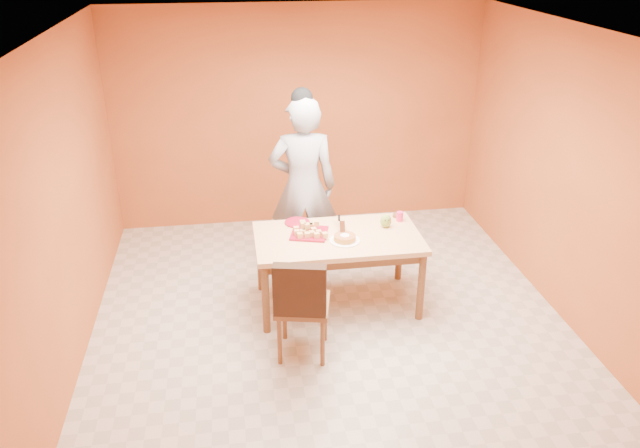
{
  "coord_description": "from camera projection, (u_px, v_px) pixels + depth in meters",
  "views": [
    {
      "loc": [
        -0.85,
        -4.91,
        3.43
      ],
      "look_at": [
        -0.06,
        0.3,
        0.94
      ],
      "focal_mm": 35.0,
      "sensor_mm": 36.0,
      "label": 1
    }
  ],
  "objects": [
    {
      "name": "white_cake_plate",
      "position": [
        345.0,
        241.0,
        5.9
      ],
      "size": [
        0.36,
        0.36,
        0.01
      ],
      "primitive_type": "cylinder",
      "rotation": [
        0.0,
        0.0,
        -0.31
      ],
      "color": "white",
      "rests_on": "dining_table"
    },
    {
      "name": "checker_tin",
      "position": [
        397.0,
        216.0,
        6.4
      ],
      "size": [
        0.1,
        0.1,
        0.03
      ],
      "primitive_type": "cylinder",
      "rotation": [
        0.0,
        0.0,
        -0.04
      ],
      "color": "#341C0E",
      "rests_on": "dining_table"
    },
    {
      "name": "wall_back",
      "position": [
        298.0,
        118.0,
        7.63
      ],
      "size": [
        4.5,
        0.0,
        4.5
      ],
      "primitive_type": "plane",
      "rotation": [
        1.57,
        0.0,
        0.0
      ],
      "color": "#BB5F2B",
      "rests_on": "floor"
    },
    {
      "name": "magenta_glass",
      "position": [
        400.0,
        216.0,
        6.3
      ],
      "size": [
        0.07,
        0.07,
        0.1
      ],
      "primitive_type": "cylinder",
      "rotation": [
        0.0,
        0.0,
        0.0
      ],
      "color": "#E0215D",
      "rests_on": "dining_table"
    },
    {
      "name": "dining_chair",
      "position": [
        303.0,
        303.0,
        5.37
      ],
      "size": [
        0.55,
        0.62,
        1.0
      ],
      "rotation": [
        0.0,
        0.0,
        -0.21
      ],
      "color": "brown",
      "rests_on": "floor"
    },
    {
      "name": "red_dinner_plate",
      "position": [
        297.0,
        222.0,
        6.27
      ],
      "size": [
        0.28,
        0.28,
        0.02
      ],
      "primitive_type": "cylinder",
      "rotation": [
        0.0,
        0.0,
        -0.12
      ],
      "color": "maroon",
      "rests_on": "dining_table"
    },
    {
      "name": "dining_table",
      "position": [
        338.0,
        245.0,
        6.05
      ],
      "size": [
        1.6,
        0.9,
        0.76
      ],
      "color": "#EDB67C",
      "rests_on": "floor"
    },
    {
      "name": "wall_left",
      "position": [
        61.0,
        211.0,
        5.09
      ],
      "size": [
        0.0,
        5.0,
        5.0
      ],
      "primitive_type": "plane",
      "rotation": [
        1.57,
        0.0,
        1.57
      ],
      "color": "#BB5F2B",
      "rests_on": "floor"
    },
    {
      "name": "ceiling",
      "position": [
        334.0,
        34.0,
        4.81
      ],
      "size": [
        5.0,
        5.0,
        0.0
      ],
      "primitive_type": "plane",
      "rotation": [
        3.14,
        0.0,
        0.0
      ],
      "color": "white",
      "rests_on": "wall_back"
    },
    {
      "name": "wall_right",
      "position": [
        575.0,
        181.0,
        5.7
      ],
      "size": [
        0.0,
        5.0,
        5.0
      ],
      "primitive_type": "plane",
      "rotation": [
        1.57,
        0.0,
        -1.57
      ],
      "color": "#BB5F2B",
      "rests_on": "floor"
    },
    {
      "name": "pastry_pile",
      "position": [
        309.0,
        228.0,
        6.01
      ],
      "size": [
        0.31,
        0.31,
        0.1
      ],
      "primitive_type": null,
      "color": "#E5AD62",
      "rests_on": "pastry_platter"
    },
    {
      "name": "person",
      "position": [
        303.0,
        187.0,
        6.57
      ],
      "size": [
        0.74,
        0.51,
        1.95
      ],
      "primitive_type": "imported",
      "rotation": [
        0.0,
        0.0,
        3.08
      ],
      "color": "gray",
      "rests_on": "floor"
    },
    {
      "name": "pastry_platter",
      "position": [
        309.0,
        233.0,
        6.04
      ],
      "size": [
        0.42,
        0.42,
        0.02
      ],
      "primitive_type": "cube",
      "rotation": [
        0.0,
        0.0,
        -0.28
      ],
      "color": "maroon",
      "rests_on": "dining_table"
    },
    {
      "name": "cake_server",
      "position": [
        342.0,
        227.0,
        6.04
      ],
      "size": [
        0.09,
        0.27,
        0.01
      ],
      "primitive_type": "cube",
      "rotation": [
        0.0,
        0.0,
        -0.16
      ],
      "color": "white",
      "rests_on": "sponge_cake"
    },
    {
      "name": "egg_ornament",
      "position": [
        386.0,
        221.0,
        6.15
      ],
      "size": [
        0.12,
        0.09,
        0.14
      ],
      "primitive_type": "ellipsoid",
      "rotation": [
        0.0,
        0.0,
        -0.06
      ],
      "color": "olive",
      "rests_on": "dining_table"
    },
    {
      "name": "floor",
      "position": [
        331.0,
        326.0,
        5.97
      ],
      "size": [
        5.0,
        5.0,
        0.0
      ],
      "primitive_type": "plane",
      "color": "beige",
      "rests_on": "ground"
    },
    {
      "name": "sponge_cake",
      "position": [
        345.0,
        238.0,
        5.89
      ],
      "size": [
        0.26,
        0.26,
        0.05
      ],
      "primitive_type": "cylinder",
      "rotation": [
        0.0,
        0.0,
        -0.28
      ],
      "color": "orange",
      "rests_on": "white_cake_plate"
    }
  ]
}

